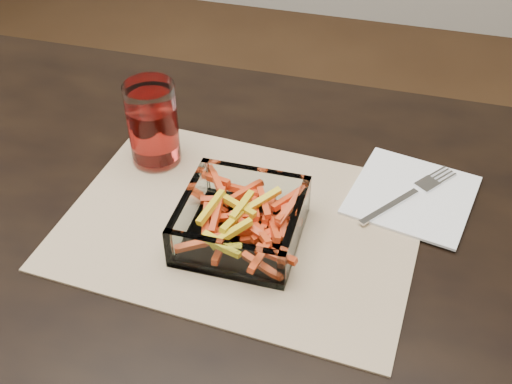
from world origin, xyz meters
The scene contains 6 objects.
dining_table centered at (0.00, 0.00, 0.66)m, with size 1.60×0.90×0.75m.
placemat centered at (0.09, 0.07, 0.75)m, with size 0.45×0.33×0.00m, color tan.
glass_bowl centered at (0.10, 0.05, 0.78)m, with size 0.15×0.15×0.06m.
tumbler centered at (-0.06, 0.17, 0.81)m, with size 0.07×0.07×0.12m.
napkin centered at (0.30, 0.18, 0.76)m, with size 0.16×0.16×0.00m, color white.
fork centered at (0.30, 0.18, 0.76)m, with size 0.12×0.15×0.00m.
Camera 1 is at (0.27, -0.51, 1.33)m, focal length 45.00 mm.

